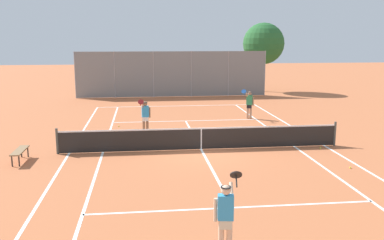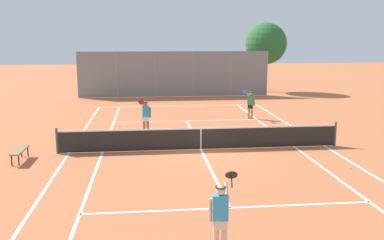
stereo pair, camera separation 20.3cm
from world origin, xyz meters
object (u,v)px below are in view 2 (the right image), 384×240
(courtside_bench, at_px, (20,151))
(tree_behind_left, at_px, (266,45))
(tennis_net, at_px, (201,138))
(player_near_side, at_px, (221,215))
(loose_tennis_ball_3, at_px, (350,168))
(player_far_left, at_px, (146,115))
(loose_tennis_ball_1, at_px, (120,126))
(player_far_right, at_px, (250,103))
(loose_tennis_ball_0, at_px, (321,148))
(loose_tennis_ball_2, at_px, (158,137))

(courtside_bench, xyz_separation_m, tree_behind_left, (15.30, 20.22, 3.68))
(tennis_net, xyz_separation_m, player_near_side, (-0.72, -8.93, 0.42))
(tennis_net, xyz_separation_m, loose_tennis_ball_3, (5.04, -3.31, -0.48))
(loose_tennis_ball_3, bearing_deg, player_far_left, 137.37)
(player_near_side, height_order, player_far_left, same)
(player_near_side, height_order, loose_tennis_ball_1, player_near_side)
(tennis_net, bearing_deg, loose_tennis_ball_1, 125.73)
(tennis_net, height_order, player_far_right, player_far_right)
(loose_tennis_ball_1, bearing_deg, courtside_bench, -119.17)
(loose_tennis_ball_0, bearing_deg, loose_tennis_ball_3, -91.49)
(player_far_right, distance_m, tree_behind_left, 13.67)
(player_far_left, height_order, tree_behind_left, tree_behind_left)
(player_far_left, distance_m, tree_behind_left, 19.19)
(loose_tennis_ball_2, xyz_separation_m, courtside_bench, (-5.41, -3.43, 0.38))
(loose_tennis_ball_1, height_order, loose_tennis_ball_3, same)
(player_far_right, height_order, tree_behind_left, tree_behind_left)
(tennis_net, height_order, player_near_side, player_near_side)
(loose_tennis_ball_2, relative_size, courtside_bench, 0.04)
(loose_tennis_ball_0, height_order, loose_tennis_ball_2, same)
(tennis_net, relative_size, loose_tennis_ball_0, 181.82)
(loose_tennis_ball_0, relative_size, loose_tennis_ball_3, 1.00)
(loose_tennis_ball_2, height_order, tree_behind_left, tree_behind_left)
(player_far_left, height_order, loose_tennis_ball_2, player_far_left)
(player_far_left, xyz_separation_m, player_far_right, (6.10, 3.21, 0.00))
(loose_tennis_ball_3, xyz_separation_m, courtside_bench, (-12.21, 2.33, 0.38))
(player_near_side, bearing_deg, loose_tennis_ball_2, 95.18)
(loose_tennis_ball_3, height_order, courtside_bench, courtside_bench)
(player_near_side, bearing_deg, courtside_bench, 129.01)
(player_near_side, distance_m, loose_tennis_ball_2, 11.47)
(player_far_right, bearing_deg, loose_tennis_ball_3, -82.80)
(loose_tennis_ball_0, distance_m, loose_tennis_ball_2, 7.47)
(tennis_net, height_order, loose_tennis_ball_3, tennis_net)
(loose_tennis_ball_2, bearing_deg, tennis_net, -54.52)
(tennis_net, relative_size, loose_tennis_ball_3, 181.82)
(player_near_side, relative_size, loose_tennis_ball_2, 26.88)
(loose_tennis_ball_0, distance_m, courtside_bench, 12.29)
(loose_tennis_ball_0, bearing_deg, tree_behind_left, 81.29)
(loose_tennis_ball_2, xyz_separation_m, tree_behind_left, (9.89, 16.79, 4.05))
(player_far_left, distance_m, loose_tennis_ball_2, 1.46)
(player_far_right, distance_m, loose_tennis_ball_3, 10.10)
(loose_tennis_ball_1, distance_m, tree_behind_left, 18.84)
(loose_tennis_ball_0, relative_size, loose_tennis_ball_1, 1.00)
(player_far_left, xyz_separation_m, loose_tennis_ball_1, (-1.41, 1.71, -0.89))
(player_near_side, bearing_deg, tree_behind_left, 72.55)
(loose_tennis_ball_3, distance_m, courtside_bench, 12.43)
(tennis_net, height_order, player_far_left, player_far_left)
(player_far_left, distance_m, courtside_bench, 6.60)
(player_near_side, xyz_separation_m, courtside_bench, (-6.45, 7.96, -0.52))
(player_near_side, relative_size, courtside_bench, 1.18)
(loose_tennis_ball_1, xyz_separation_m, courtside_bench, (-3.44, -6.16, 0.38))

